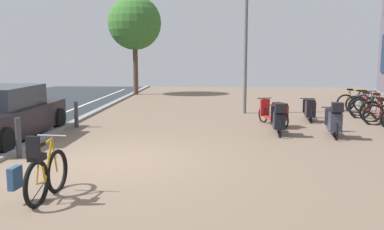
{
  "coord_description": "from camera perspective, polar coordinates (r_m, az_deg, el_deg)",
  "views": [
    {
      "loc": [
        2.21,
        -8.64,
        2.25
      ],
      "look_at": [
        1.75,
        -0.34,
        1.04
      ],
      "focal_mm": 39.35,
      "sensor_mm": 36.0,
      "label": 1
    }
  ],
  "objects": [
    {
      "name": "scooter_far",
      "position": [
        13.42,
        11.26,
        0.26
      ],
      "size": [
        0.87,
        1.65,
        0.85
      ],
      "color": "black",
      "rests_on": "ground"
    },
    {
      "name": "ground",
      "position": [
        8.96,
        -1.95,
        -6.39
      ],
      "size": [
        21.0,
        40.0,
        0.13
      ],
      "color": "#21272C"
    },
    {
      "name": "scooter_mid",
      "position": [
        12.05,
        18.73,
        -0.71
      ],
      "size": [
        0.58,
        1.71,
        1.02
      ],
      "color": "black",
      "rests_on": "ground"
    },
    {
      "name": "scooter_near",
      "position": [
        14.64,
        15.65,
        0.72
      ],
      "size": [
        0.53,
        1.66,
        0.78
      ],
      "color": "black",
      "rests_on": "ground"
    },
    {
      "name": "street_tree",
      "position": [
        23.62,
        -7.77,
        12.22
      ],
      "size": [
        2.91,
        2.91,
        5.36
      ],
      "color": "brown",
      "rests_on": "ground"
    },
    {
      "name": "bicycle_rack_08",
      "position": [
        17.23,
        22.26,
        1.33
      ],
      "size": [
        1.3,
        0.56,
        0.97
      ],
      "color": "black",
      "rests_on": "ground"
    },
    {
      "name": "bicycle_rack_05",
      "position": [
        15.23,
        24.26,
        0.45
      ],
      "size": [
        1.4,
        0.48,
        1.03
      ],
      "color": "black",
      "rests_on": "ground"
    },
    {
      "name": "parked_car_near",
      "position": [
        12.13,
        -24.33,
        0.04
      ],
      "size": [
        1.96,
        4.33,
        1.41
      ],
      "color": "black",
      "rests_on": "ground"
    },
    {
      "name": "bollard_near",
      "position": [
        9.88,
        -22.47,
        -2.88
      ],
      "size": [
        0.12,
        0.12,
        0.88
      ],
      "color": "#38383D",
      "rests_on": "ground"
    },
    {
      "name": "lamp_post",
      "position": [
        16.05,
        7.32,
        11.84
      ],
      "size": [
        0.2,
        0.52,
        5.87
      ],
      "color": "slate",
      "rests_on": "ground"
    },
    {
      "name": "bicycle_foreground",
      "position": [
        6.99,
        -19.51,
        -7.59
      ],
      "size": [
        0.71,
        1.42,
        1.1
      ],
      "color": "black",
      "rests_on": "ground"
    },
    {
      "name": "bicycle_rack_07",
      "position": [
        16.55,
        22.79,
        1.1
      ],
      "size": [
        1.42,
        0.48,
        1.03
      ],
      "color": "black",
      "rests_on": "ground"
    },
    {
      "name": "bollard_far",
      "position": [
        13.39,
        -15.42,
        0.08
      ],
      "size": [
        0.12,
        0.12,
        0.81
      ],
      "color": "#38383D",
      "rests_on": "ground"
    },
    {
      "name": "bicycle_rack_09",
      "position": [
        17.84,
        21.09,
        1.59
      ],
      "size": [
        1.32,
        0.48,
        0.95
      ],
      "color": "black",
      "rests_on": "ground"
    },
    {
      "name": "scooter_extra",
      "position": [
        12.03,
        11.65,
        -0.57
      ],
      "size": [
        0.52,
        1.79,
        0.95
      ],
      "color": "black",
      "rests_on": "ground"
    },
    {
      "name": "bicycle_rack_06",
      "position": [
        15.85,
        23.06,
        0.79
      ],
      "size": [
        1.39,
        0.54,
        1.02
      ],
      "color": "black",
      "rests_on": "ground"
    }
  ]
}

